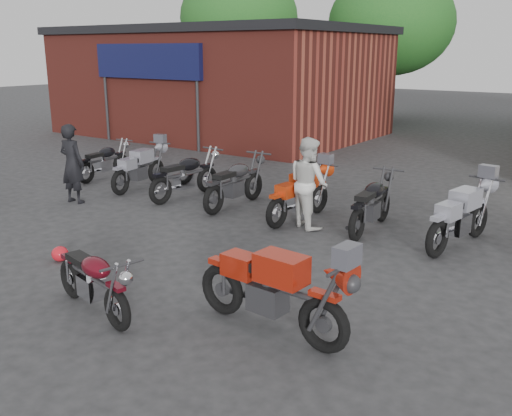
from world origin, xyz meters
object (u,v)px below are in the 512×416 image
Objects in this scene: sportbike at (273,285)px; vintage_motorcycle at (93,277)px; row_bike_3 at (235,180)px; row_bike_4 at (300,193)px; row_bike_5 at (372,201)px; person_light at (309,183)px; row_bike_0 at (104,159)px; person_dark at (72,164)px; helmet at (60,254)px; row_bike_1 at (140,166)px; row_bike_6 at (461,213)px; row_bike_2 at (186,173)px.

vintage_motorcycle is at bearing -153.13° from sportbike.
sportbike reaches higher than vintage_motorcycle.
row_bike_4 is (1.70, -0.06, -0.02)m from row_bike_3.
sportbike is 4.63m from row_bike_5.
row_bike_0 is at bearing 23.07° from person_light.
person_dark is 0.98× the size of row_bike_0.
row_bike_3 reaches higher than helmet.
row_bike_4 reaches higher than row_bike_0.
person_light reaches higher than row_bike_5.
vintage_motorcycle is 1.01× the size of person_light.
vintage_motorcycle is 0.90× the size of row_bike_4.
row_bike_1 reaches higher than row_bike_0.
sportbike is 1.21× the size of person_dark.
vintage_motorcycle is 5.69m from row_bike_5.
row_bike_6 is at bearing -97.81° from row_bike_1.
helmet is at bearing 133.07° from person_dark.
vintage_motorcycle is 7.16m from row_bike_1.
helmet is 4.44m from row_bike_3.
row_bike_0 is 0.92× the size of row_bike_1.
row_bike_4 is 0.94× the size of row_bike_6.
person_dark is 1.87m from row_bike_1.
vintage_motorcycle is 0.83× the size of sportbike.
row_bike_0 is at bearing 132.92° from helmet.
row_bike_5 is at bearing -168.64° from person_dark.
row_bike_5 is (1.47, 5.50, 0.06)m from vintage_motorcycle.
row_bike_5 is at bearing 87.92° from vintage_motorcycle.
vintage_motorcycle is at bearing 159.94° from row_bike_6.
helmet is 0.14× the size of row_bike_1.
vintage_motorcycle is 0.85× the size of row_bike_6.
sportbike is 1.09× the size of row_bike_1.
vintage_motorcycle is 6.11m from person_dark.
row_bike_1 is at bearing 144.44° from vintage_motorcycle.
helmet is 3.97m from person_dark.
person_light is 6.75m from row_bike_0.
person_light reaches higher than row_bike_2.
row_bike_2 reaches higher than row_bike_0.
sportbike is 1.09× the size of row_bike_4.
row_bike_5 reaches higher than helmet.
helmet is 0.13× the size of row_bike_2.
row_bike_6 is at bearing -83.44° from row_bike_2.
row_bike_0 is 9.52m from row_bike_6.
row_bike_5 is (6.22, 0.15, 0.01)m from row_bike_1.
row_bike_0 is at bearing 155.51° from sportbike.
row_bike_3 is 1.03× the size of row_bike_5.
row_bike_2 reaches higher than row_bike_5.
row_bike_4 is (4.72, -0.05, -0.00)m from row_bike_1.
row_bike_3 is at bearing 120.75° from vintage_motorcycle.
row_bike_4 is at bearing 92.55° from row_bike_5.
row_bike_2 is at bearing 104.19° from helmet.
row_bike_2 reaches higher than row_bike_1.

